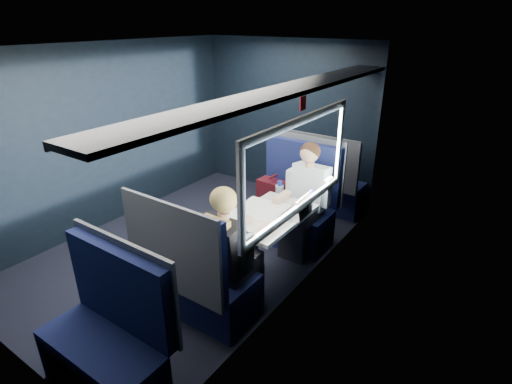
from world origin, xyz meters
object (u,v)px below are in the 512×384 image
Objects in this scene: laptop at (299,211)px; seat_row_front at (326,184)px; bottle_small at (310,201)px; seat_row_back at (109,341)px; man at (306,194)px; seat_bay_far at (196,278)px; seat_bay_near at (292,206)px; table at (267,221)px; woman at (229,248)px; cup at (305,203)px.

seat_row_front is at bearing 105.84° from laptop.
seat_row_back is at bearing -102.59° from bottle_small.
man reaches higher than laptop.
seat_bay_far reaches higher than bottle_small.
seat_bay_near is 2.67m from seat_row_back.
table is 3.26× the size of laptop.
seat_bay_far is at bearing -89.46° from seat_bay_near.
table is at bearing 84.20° from seat_row_back.
seat_bay_far is 1.38m from bottle_small.
cup is (0.17, 1.07, 0.05)m from woman.
seat_bay_near is at bearing 102.84° from table.
seat_bay_near is 0.76m from cup.
seat_bay_far is (-0.18, -0.87, -0.25)m from table.
seat_bay_near is 1.09× the size of seat_row_front.
cup is (0.44, -0.51, 0.36)m from seat_bay_near.
seat_row_front reaches higher than laptop.
woman reaches higher than table.
seat_bay_near is 1.00× the size of seat_bay_far.
laptop is at bearing 76.32° from seat_row_back.
seat_bay_far is 1.36m from cup.
seat_bay_near is at bearing -91.02° from seat_row_front.
seat_bay_far reaches higher than seat_row_front.
woman reaches higher than bottle_small.
bottle_small is (0.48, 1.23, 0.42)m from seat_bay_far.
table is at bearing -95.52° from man.
seat_row_back is at bearing -95.72° from man.
seat_bay_far is 0.92m from seat_row_back.
woman reaches higher than laptop.
seat_row_front is 1.77m from laptop.
bottle_small is at bearing -10.50° from cup.
seat_row_back reaches higher than bottle_small.
laptop is at bearing -56.47° from seat_bay_near.
seat_row_front reaches higher than cup.
seat_bay_near is 0.95× the size of man.
woman reaches higher than seat_row_back.
bottle_small is 2.57× the size of cup.
laptop is at bearing -92.48° from bottle_small.
man reaches higher than seat_row_back.
laptop is (0.49, -0.74, 0.38)m from seat_bay_near.
seat_row_front is at bearing 88.98° from seat_bay_near.
seat_row_front is 0.88× the size of man.
seat_bay_near is at bearing 130.54° from cup.
cup is at bearing -73.71° from seat_row_front.
woman is (0.25, -2.50, 0.32)m from seat_row_front.
seat_bay_far is at bearing 90.00° from seat_row_back.
seat_bay_far is at bearing -114.94° from laptop.
cup is at bearing 79.03° from seat_row_back.
laptop is (0.47, -1.66, 0.39)m from seat_row_front.
seat_row_back is 0.88× the size of man.
man is at bearing 123.57° from bottle_small.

